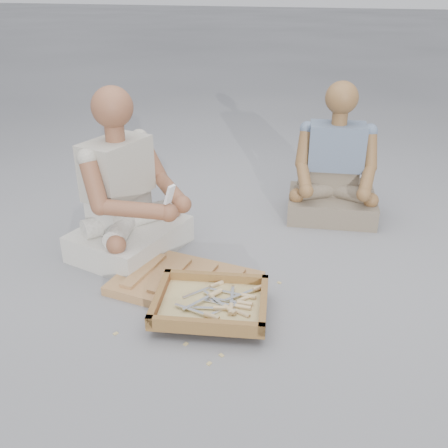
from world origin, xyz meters
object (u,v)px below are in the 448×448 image
(carved_panel, at_px, (185,283))
(craftsman, at_px, (126,200))
(companion, at_px, (334,174))
(tool_tray, at_px, (211,303))

(carved_panel, distance_m, craftsman, 0.58)
(carved_panel, distance_m, companion, 1.25)
(companion, bearing_deg, carved_panel, 53.37)
(tool_tray, distance_m, craftsman, 0.80)
(craftsman, xyz_separation_m, companion, (0.98, 0.85, -0.03))
(companion, bearing_deg, craftsman, 30.68)
(carved_panel, relative_size, tool_tray, 1.18)
(craftsman, height_order, companion, craftsman)
(companion, bearing_deg, tool_tray, 64.68)
(tool_tray, bearing_deg, craftsman, 146.54)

